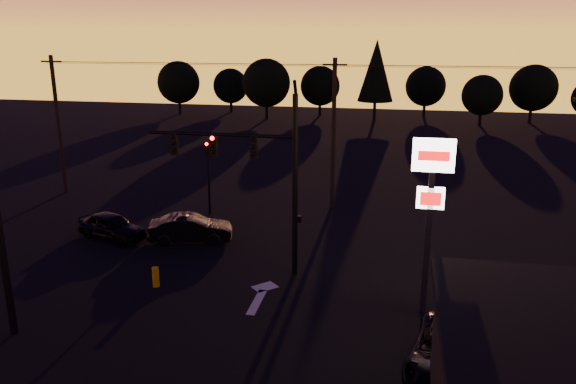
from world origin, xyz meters
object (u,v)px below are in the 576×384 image
bollard (156,277)px  car_left (111,226)px  secondary_signal (208,167)px  car_mid (191,228)px  suv_parked (445,351)px  pylon_sign (431,190)px  traffic_signal_mast (258,165)px

bollard → car_left: bearing=133.1°
secondary_signal → car_left: 6.54m
bollard → secondary_signal: bearing=95.4°
car_mid → suv_parked: (12.02, -9.20, -0.08)m
pylon_sign → bollard: bearing=179.5°
suv_parked → car_left: bearing=164.0°
traffic_signal_mast → bollard: (-3.97, -2.40, -4.50)m
traffic_signal_mast → pylon_sign: bearing=-19.4°
suv_parked → pylon_sign: bearing=110.6°
bollard → suv_parked: size_ratio=0.19×
pylon_sign → suv_parked: (0.54, -3.76, -4.29)m
traffic_signal_mast → secondary_signal: size_ratio=1.97×
car_mid → bollard: bearing=170.0°
car_mid → suv_parked: 15.14m
car_mid → car_left: bearing=80.5°
pylon_sign → traffic_signal_mast: bearing=160.6°
secondary_signal → bollard: 10.23m
secondary_signal → suv_parked: 18.74m
traffic_signal_mast → secondary_signal: bearing=123.2°
bollard → car_left: (-4.65, 4.97, 0.24)m
traffic_signal_mast → suv_parked: size_ratio=1.92×
pylon_sign → suv_parked: size_ratio=1.52×
car_left → secondary_signal: bearing=-16.8°
bollard → suv_parked: bearing=-18.4°
secondary_signal → suv_parked: bearing=-47.6°
secondary_signal → bollard: secondary_signal is taller
car_mid → suv_parked: size_ratio=0.95×
traffic_signal_mast → car_mid: 6.77m
bollard → car_left: 6.81m
pylon_sign → car_left: 17.04m
car_left → suv_parked: size_ratio=0.88×
car_left → suv_parked: 18.49m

